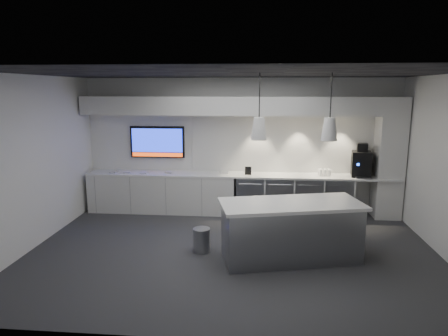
# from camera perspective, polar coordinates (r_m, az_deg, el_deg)

# --- Properties ---
(floor) EXTENTS (7.00, 7.00, 0.00)m
(floor) POSITION_cam_1_polar(r_m,az_deg,el_deg) (7.05, 1.22, -11.81)
(floor) COLOR #313134
(floor) RESTS_ON ground
(ceiling) EXTENTS (7.00, 7.00, 0.00)m
(ceiling) POSITION_cam_1_polar(r_m,az_deg,el_deg) (6.49, 1.33, 13.37)
(ceiling) COLOR black
(ceiling) RESTS_ON wall_back
(wall_back) EXTENTS (7.00, 0.00, 7.00)m
(wall_back) POSITION_cam_1_polar(r_m,az_deg,el_deg) (9.07, 2.33, 3.27)
(wall_back) COLOR white
(wall_back) RESTS_ON floor
(wall_front) EXTENTS (7.00, 0.00, 7.00)m
(wall_front) POSITION_cam_1_polar(r_m,az_deg,el_deg) (4.19, -1.02, -6.29)
(wall_front) COLOR white
(wall_front) RESTS_ON floor
(wall_left) EXTENTS (0.00, 7.00, 7.00)m
(wall_left) POSITION_cam_1_polar(r_m,az_deg,el_deg) (7.67, -25.80, 0.67)
(wall_left) COLOR white
(wall_left) RESTS_ON floor
(back_counter) EXTENTS (6.80, 0.65, 0.04)m
(back_counter) POSITION_cam_1_polar(r_m,az_deg,el_deg) (8.86, 2.19, -1.00)
(back_counter) COLOR white
(back_counter) RESTS_ON left_base_cabinets
(left_base_cabinets) EXTENTS (3.30, 0.63, 0.86)m
(left_base_cabinets) POSITION_cam_1_polar(r_m,az_deg,el_deg) (9.21, -8.78, -3.52)
(left_base_cabinets) COLOR silver
(left_base_cabinets) RESTS_ON floor
(fridge_unit_a) EXTENTS (0.60, 0.61, 0.85)m
(fridge_unit_a) POSITION_cam_1_polar(r_m,az_deg,el_deg) (8.96, 3.77, -3.88)
(fridge_unit_a) COLOR gray
(fridge_unit_a) RESTS_ON floor
(fridge_unit_b) EXTENTS (0.60, 0.61, 0.85)m
(fridge_unit_b) POSITION_cam_1_polar(r_m,az_deg,el_deg) (8.97, 7.81, -3.94)
(fridge_unit_b) COLOR gray
(fridge_unit_b) RESTS_ON floor
(fridge_unit_c) EXTENTS (0.60, 0.61, 0.85)m
(fridge_unit_c) POSITION_cam_1_polar(r_m,az_deg,el_deg) (9.02, 11.82, -3.99)
(fridge_unit_c) COLOR gray
(fridge_unit_c) RESTS_ON floor
(fridge_unit_d) EXTENTS (0.60, 0.61, 0.85)m
(fridge_unit_d) POSITION_cam_1_polar(r_m,az_deg,el_deg) (9.12, 15.76, -4.01)
(fridge_unit_d) COLOR gray
(fridge_unit_d) RESTS_ON floor
(backsplash) EXTENTS (4.60, 0.03, 1.30)m
(backsplash) POSITION_cam_1_polar(r_m,az_deg,el_deg) (9.06, 9.94, 3.42)
(backsplash) COLOR silver
(backsplash) RESTS_ON wall_back
(soffit) EXTENTS (6.90, 0.60, 0.40)m
(soffit) POSITION_cam_1_polar(r_m,az_deg,el_deg) (8.69, 2.28, 8.88)
(soffit) COLOR silver
(soffit) RESTS_ON wall_back
(column) EXTENTS (0.55, 0.55, 2.60)m
(column) POSITION_cam_1_polar(r_m,az_deg,el_deg) (9.22, 22.51, 1.28)
(column) COLOR silver
(column) RESTS_ON floor
(wall_tv) EXTENTS (1.25, 0.07, 0.72)m
(wall_tv) POSITION_cam_1_polar(r_m,az_deg,el_deg) (9.29, -9.49, 3.69)
(wall_tv) COLOR black
(wall_tv) RESTS_ON wall_back
(island) EXTENTS (2.44, 1.47, 0.96)m
(island) POSITION_cam_1_polar(r_m,az_deg,el_deg) (6.68, 9.47, -8.81)
(island) COLOR gray
(island) RESTS_ON floor
(bin) EXTENTS (0.33, 0.33, 0.42)m
(bin) POSITION_cam_1_polar(r_m,az_deg,el_deg) (6.97, -3.21, -10.24)
(bin) COLOR gray
(bin) RESTS_ON floor
(coffee_machine) EXTENTS (0.46, 0.61, 0.72)m
(coffee_machine) POSITION_cam_1_polar(r_m,az_deg,el_deg) (9.08, 19.02, 0.71)
(coffee_machine) COLOR black
(coffee_machine) RESTS_ON back_counter
(sign_black) EXTENTS (0.14, 0.02, 0.18)m
(sign_black) POSITION_cam_1_polar(r_m,az_deg,el_deg) (8.78, 3.46, -0.39)
(sign_black) COLOR black
(sign_black) RESTS_ON back_counter
(sign_white) EXTENTS (0.18, 0.05, 0.14)m
(sign_white) POSITION_cam_1_polar(r_m,az_deg,el_deg) (8.82, 0.03, -0.45)
(sign_white) COLOR white
(sign_white) RESTS_ON back_counter
(cup_cluster) EXTENTS (0.26, 0.16, 0.14)m
(cup_cluster) POSITION_cam_1_polar(r_m,az_deg,el_deg) (8.95, 14.21, -0.62)
(cup_cluster) COLOR white
(cup_cluster) RESTS_ON back_counter
(tray_a) EXTENTS (0.19, 0.19, 0.02)m
(tray_a) POSITION_cam_1_polar(r_m,az_deg,el_deg) (9.36, -15.45, -0.53)
(tray_a) COLOR #B1B1B1
(tray_a) RESTS_ON back_counter
(tray_b) EXTENTS (0.20, 0.20, 0.02)m
(tray_b) POSITION_cam_1_polar(r_m,az_deg,el_deg) (9.24, -13.69, -0.60)
(tray_b) COLOR #B1B1B1
(tray_b) RESTS_ON back_counter
(tray_c) EXTENTS (0.18, 0.18, 0.02)m
(tray_c) POSITION_cam_1_polar(r_m,az_deg,el_deg) (9.11, -11.30, -0.66)
(tray_c) COLOR #B1B1B1
(tray_c) RESTS_ON back_counter
(tray_d) EXTENTS (0.17, 0.17, 0.02)m
(tray_d) POSITION_cam_1_polar(r_m,az_deg,el_deg) (9.06, -7.86, -0.62)
(tray_d) COLOR #B1B1B1
(tray_d) RESTS_ON back_counter
(pendant_left) EXTENTS (0.25, 0.25, 1.05)m
(pendant_left) POSITION_cam_1_polar(r_m,az_deg,el_deg) (6.29, 5.02, 5.68)
(pendant_left) COLOR silver
(pendant_left) RESTS_ON ceiling
(pendant_right) EXTENTS (0.25, 0.25, 1.05)m
(pendant_right) POSITION_cam_1_polar(r_m,az_deg,el_deg) (6.38, 14.83, 5.42)
(pendant_right) COLOR silver
(pendant_right) RESTS_ON ceiling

